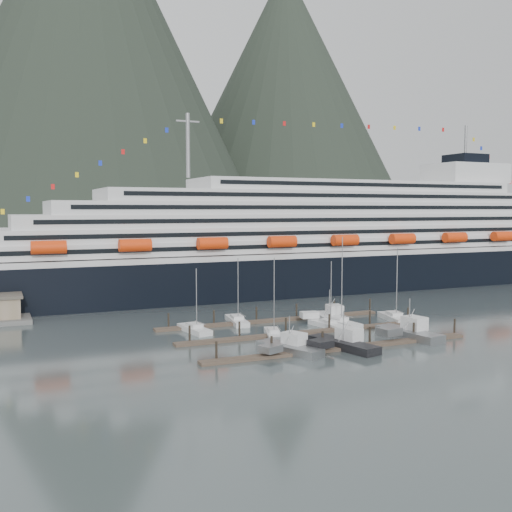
% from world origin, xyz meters
% --- Properties ---
extents(ground, '(1600.00, 1600.00, 0.00)m').
position_xyz_m(ground, '(0.00, 0.00, 0.00)').
color(ground, '#424D4E').
rests_on(ground, ground).
extents(mountains, '(870.00, 440.00, 420.00)m').
position_xyz_m(mountains, '(52.48, 588.54, 163.40)').
color(mountains, black).
rests_on(mountains, ground).
extents(cruise_ship, '(210.00, 30.40, 50.30)m').
position_xyz_m(cruise_ship, '(30.03, 54.94, 12.04)').
color(cruise_ship, black).
rests_on(cruise_ship, ground).
extents(dock_near, '(48.18, 2.28, 3.20)m').
position_xyz_m(dock_near, '(-4.93, -9.95, 0.31)').
color(dock_near, '#413429').
rests_on(dock_near, ground).
extents(dock_mid, '(48.18, 2.28, 3.20)m').
position_xyz_m(dock_mid, '(-4.93, 3.05, 0.31)').
color(dock_mid, '#413429').
rests_on(dock_mid, ground).
extents(dock_far, '(48.18, 2.28, 3.20)m').
position_xyz_m(dock_far, '(-4.93, 16.05, 0.31)').
color(dock_far, '#413429').
rests_on(dock_far, ground).
extents(sailboat_a, '(3.98, 9.70, 12.25)m').
position_xyz_m(sailboat_a, '(-22.41, 12.56, 0.42)').
color(sailboat_a, silver).
rests_on(sailboat_a, ground).
extents(sailboat_b, '(5.22, 9.52, 14.45)m').
position_xyz_m(sailboat_b, '(-10.87, 3.27, 0.42)').
color(sailboat_b, silver).
rests_on(sailboat_b, ground).
extents(sailboat_c, '(3.93, 9.30, 13.06)m').
position_xyz_m(sailboat_c, '(2.18, 6.64, 0.41)').
color(sailboat_c, silver).
rests_on(sailboat_c, ground).
extents(sailboat_d, '(4.01, 12.28, 17.70)m').
position_xyz_m(sailboat_d, '(5.15, 7.85, 0.46)').
color(sailboat_d, silver).
rests_on(sailboat_d, ground).
extents(sailboat_e, '(4.23, 10.65, 13.37)m').
position_xyz_m(sailboat_e, '(-12.11, 17.33, 0.42)').
color(sailboat_e, silver).
rests_on(sailboat_e, ground).
extents(sailboat_h, '(4.99, 10.48, 15.25)m').
position_xyz_m(sailboat_h, '(18.00, 7.19, 0.45)').
color(sailboat_h, silver).
rests_on(sailboat_h, ground).
extents(trawler_a, '(9.67, 11.99, 6.36)m').
position_xyz_m(trawler_a, '(-13.85, -8.53, 0.84)').
color(trawler_a, gray).
rests_on(trawler_a, ground).
extents(trawler_c, '(10.00, 13.66, 6.74)m').
position_xyz_m(trawler_c, '(-4.63, -9.51, 0.87)').
color(trawler_c, black).
rests_on(trawler_c, ground).
extents(trawler_d, '(9.86, 13.25, 7.65)m').
position_xyz_m(trawler_d, '(10.14, -7.36, 0.95)').
color(trawler_d, gray).
rests_on(trawler_d, ground).
extents(trawler_e, '(8.78, 11.44, 7.12)m').
position_xyz_m(trawler_e, '(5.09, 11.13, 0.91)').
color(trawler_e, silver).
rests_on(trawler_e, ground).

